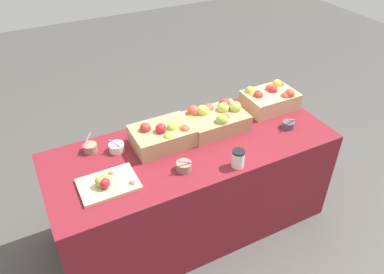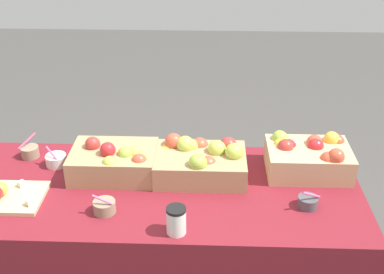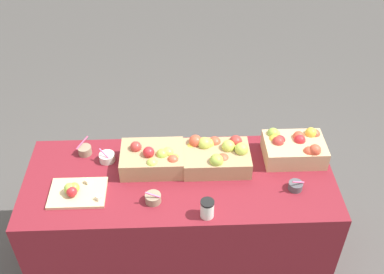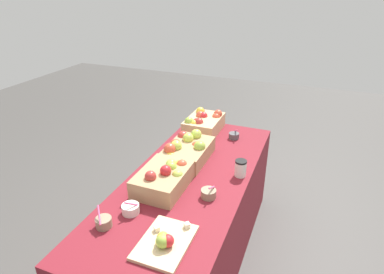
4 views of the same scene
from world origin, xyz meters
name	(u,v)px [view 4 (image 4 of 4)]	position (x,y,z in m)	size (l,w,h in m)	color
ground_plane	(190,259)	(0.00, 0.00, 0.00)	(10.00, 10.00, 0.00)	#474442
table	(189,221)	(0.00, 0.00, 0.37)	(1.90, 0.76, 0.74)	maroon
apple_crate_left	(203,123)	(0.73, 0.17, 0.82)	(0.38, 0.27, 0.17)	tan
apple_crate_middle	(187,150)	(0.23, 0.11, 0.81)	(0.41, 0.28, 0.17)	tan
apple_crate_right	(164,178)	(-0.16, 0.10, 0.81)	(0.39, 0.28, 0.18)	tan
cutting_board_front	(165,241)	(-0.61, -0.12, 0.76)	(0.33, 0.24, 0.09)	#D1B284
sample_bowl_near	(234,136)	(0.69, -0.12, 0.76)	(0.09, 0.08, 0.10)	#4C4C51
sample_bowl_mid	(209,193)	(-0.15, -0.19, 0.77)	(0.09, 0.09, 0.10)	gray
sample_bowl_far	(131,209)	(-0.46, 0.17, 0.77)	(0.10, 0.10, 0.10)	silver
sample_bowl_extra	(104,222)	(-0.61, 0.24, 0.77)	(0.10, 0.09, 0.11)	gray
coffee_cup	(241,168)	(0.15, -0.31, 0.80)	(0.08, 0.08, 0.12)	silver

